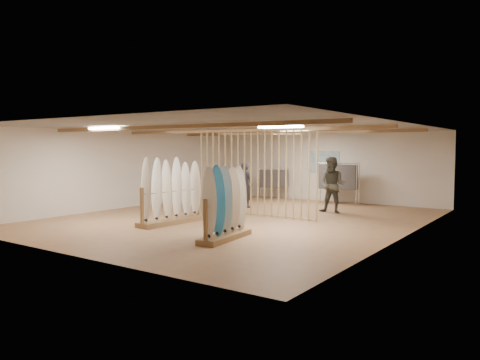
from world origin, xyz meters
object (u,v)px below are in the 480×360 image
Objects in this scene: clothing_rack_b at (338,177)px; clothing_rack_a at (274,179)px; rack_left at (172,202)px; shopper_b at (333,181)px; shopper_a at (245,182)px; rack_right at (225,215)px.

clothing_rack_a is at bearing 167.38° from clothing_rack_b.
shopper_b is (2.91, 4.67, 0.43)m from rack_left.
rack_left is at bearing -113.73° from clothing_rack_b.
clothing_rack_b is at bearing -130.15° from shopper_a.
shopper_b reaches higher than shopper_a.
rack_right is 0.89× the size of shopper_b.
clothing_rack_b is (3.06, -0.32, 0.21)m from clothing_rack_a.
shopper_a is (0.63, -3.07, 0.08)m from clothing_rack_a.
shopper_b is at bearing -170.17° from shopper_a.
shopper_b reaches higher than clothing_rack_a.
clothing_rack_a is at bearing -77.12° from shopper_a.
rack_left reaches higher than rack_right.
rack_left is 7.32m from clothing_rack_a.
clothing_rack_a is 0.70× the size of shopper_a.
rack_right is 1.16× the size of clothing_rack_b.
rack_left is 1.42× the size of clothing_rack_b.
clothing_rack_a is 0.62× the size of shopper_b.
rack_right is at bearing -96.92° from shopper_b.
rack_left is 4.20m from shopper_a.
clothing_rack_a is at bearing 106.62° from rack_right.
shopper_a is at bearing -138.00° from clothing_rack_b.
shopper_b is (3.84, -2.59, 0.20)m from clothing_rack_a.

